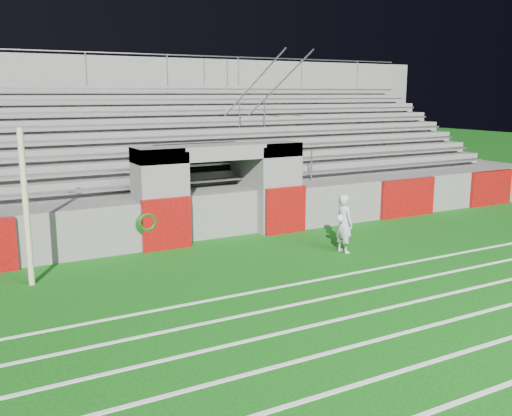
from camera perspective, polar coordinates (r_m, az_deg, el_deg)
ground at (r=13.22m, az=3.03°, el=-6.12°), size 90.00×90.00×0.00m
field_post at (r=12.67m, az=-22.02°, el=-0.00°), size 0.13×0.13×3.31m
field_markings at (r=9.63m, az=19.39°, el=-13.63°), size 28.00×8.09×0.01m
stadium_structure at (r=19.97m, az=-9.11°, el=4.12°), size 26.00×8.48×5.42m
goalkeeper_with_ball at (r=14.55m, az=8.78°, el=-1.52°), size 0.52×0.57×1.50m
hose_coil at (r=14.66m, az=-10.84°, el=-1.48°), size 0.59×0.15×0.59m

